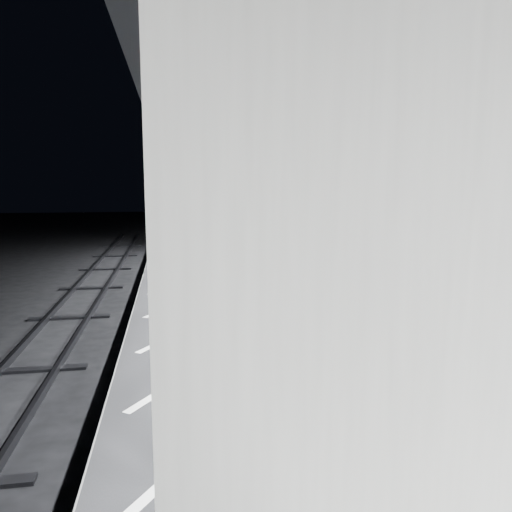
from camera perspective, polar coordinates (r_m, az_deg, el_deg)
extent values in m
plane|color=black|center=(7.66, 8.19, -21.45)|extent=(120.00, 120.00, 0.00)
cube|color=black|center=(7.42, 8.27, -18.10)|extent=(6.00, 50.00, 1.00)
cube|color=silver|center=(6.91, -12.16, -15.69)|extent=(1.00, 48.00, 0.01)
cube|color=silver|center=(8.26, 25.13, -12.20)|extent=(1.00, 48.00, 0.01)
cube|color=silver|center=(0.86, -2.94, 4.73)|extent=(0.10, 0.99, 0.99)
cube|color=silver|center=(4.47, -8.06, -7.29)|extent=(0.22, 0.22, 3.20)
cube|color=silver|center=(4.33, -8.53, 14.38)|extent=(0.40, 0.40, 0.12)
cube|color=silver|center=(4.85, -8.54, 7.70)|extent=(0.10, 0.99, 0.99)
cube|color=silver|center=(3.75, -8.18, 7.51)|extent=(0.10, 0.99, 0.99)
cube|color=silver|center=(8.39, -8.86, 0.08)|extent=(0.22, 0.22, 3.20)
cube|color=silver|center=(8.32, -9.12, 11.47)|extent=(0.40, 0.40, 0.12)
cube|color=gold|center=(8.71, -8.64, -9.20)|extent=(0.26, 0.26, 0.30)
cube|color=silver|center=(8.85, -9.08, 7.98)|extent=(0.10, 0.99, 0.99)
cube|color=silver|center=(7.75, -8.99, 7.93)|extent=(0.10, 0.99, 0.99)
cube|color=silver|center=(12.36, -9.14, 2.74)|extent=(0.22, 0.22, 3.20)
cube|color=silver|center=(12.31, -9.33, 10.45)|extent=(0.40, 0.40, 0.12)
cube|color=silver|center=(12.85, -9.29, 8.09)|extent=(0.10, 0.99, 0.99)
cube|color=silver|center=(11.75, -9.25, 8.07)|extent=(0.10, 0.99, 0.99)
cube|color=silver|center=(16.35, -9.29, 4.10)|extent=(0.22, 0.22, 3.20)
cube|color=silver|center=(16.31, -9.43, 9.93)|extent=(0.40, 0.40, 0.12)
cube|color=gold|center=(16.51, -9.17, -0.81)|extent=(0.26, 0.26, 0.30)
cube|color=silver|center=(16.85, -9.40, 8.14)|extent=(0.10, 0.99, 0.99)
cube|color=silver|center=(15.75, -9.37, 8.13)|extent=(0.10, 0.99, 0.99)
cube|color=silver|center=(20.34, -9.38, 4.93)|extent=(0.22, 0.22, 3.20)
cube|color=silver|center=(20.31, -9.49, 9.61)|extent=(0.40, 0.40, 0.12)
cube|color=silver|center=(20.85, -9.46, 8.18)|extent=(0.10, 0.99, 0.99)
cube|color=silver|center=(19.75, -9.45, 8.17)|extent=(0.10, 0.99, 0.99)
cube|color=silver|center=(24.33, -9.44, 5.49)|extent=(0.22, 0.22, 3.20)
cube|color=silver|center=(24.31, -9.53, 9.40)|extent=(0.40, 0.40, 0.12)
cube|color=gold|center=(24.44, -9.36, 2.17)|extent=(0.26, 0.26, 0.30)
cube|color=silver|center=(24.85, -9.51, 8.20)|extent=(0.10, 0.99, 0.99)
cube|color=silver|center=(23.75, -9.50, 8.20)|extent=(0.10, 0.99, 0.99)
cube|color=silver|center=(28.33, -9.48, 5.89)|extent=(0.22, 0.22, 3.20)
cube|color=silver|center=(28.31, -9.56, 9.25)|extent=(0.40, 0.40, 0.12)
cube|color=silver|center=(28.85, -9.54, 8.22)|extent=(0.10, 0.99, 0.99)
cube|color=silver|center=(27.75, -9.54, 8.21)|extent=(0.10, 0.99, 0.99)
cube|color=silver|center=(9.34, 16.50, 0.68)|extent=(0.22, 0.22, 3.20)
cube|color=silver|center=(9.27, 16.93, 10.89)|extent=(0.40, 0.40, 0.12)
cube|color=gold|center=(9.63, 16.14, -7.73)|extent=(0.26, 0.26, 0.30)
cube|color=silver|center=(9.76, 15.35, 7.82)|extent=(0.10, 0.99, 0.99)
cube|color=silver|center=(8.77, 18.40, 7.65)|extent=(0.10, 0.99, 0.99)
cube|color=silver|center=(13.02, 8.76, 3.03)|extent=(0.22, 0.22, 3.20)
cube|color=silver|center=(12.98, 8.93, 10.35)|extent=(0.40, 0.40, 0.12)
cube|color=silver|center=(13.49, 8.13, 8.12)|extent=(0.10, 0.99, 0.99)
cube|color=silver|center=(12.45, 9.69, 8.07)|extent=(0.10, 0.99, 0.99)
cube|color=silver|center=(16.85, 4.48, 4.32)|extent=(0.22, 0.22, 3.20)
cube|color=silver|center=(16.82, 4.54, 9.97)|extent=(0.40, 0.40, 0.12)
cube|color=gold|center=(17.01, 4.42, -0.46)|extent=(0.26, 0.26, 0.30)
cube|color=silver|center=(17.34, 4.07, 8.24)|extent=(0.10, 0.99, 0.99)
cube|color=silver|center=(16.28, 5.00, 8.22)|extent=(0.10, 0.99, 0.99)
cube|color=silver|center=(20.75, 1.78, 5.11)|extent=(0.22, 0.22, 3.20)
cube|color=silver|center=(20.72, 1.80, 9.70)|extent=(0.40, 0.40, 0.12)
cube|color=silver|center=(21.25, 1.50, 8.29)|extent=(0.10, 0.99, 0.99)
cube|color=silver|center=(20.17, 2.11, 8.28)|extent=(0.10, 0.99, 0.99)
cube|color=silver|center=(24.68, -0.07, 5.64)|extent=(0.22, 0.22, 3.20)
cube|color=silver|center=(24.65, -0.07, 9.50)|extent=(0.40, 0.40, 0.12)
cube|color=gold|center=(24.79, -0.07, 2.36)|extent=(0.26, 0.26, 0.30)
cube|color=silver|center=(25.19, -0.28, 8.32)|extent=(0.10, 0.99, 0.99)
cube|color=silver|center=(24.10, 0.15, 8.31)|extent=(0.10, 0.99, 0.99)
cube|color=silver|center=(28.62, -1.41, 6.03)|extent=(0.22, 0.22, 3.20)
cube|color=silver|center=(28.60, -1.42, 9.35)|extent=(0.40, 0.40, 0.12)
cube|color=silver|center=(29.14, -1.57, 8.33)|extent=(0.10, 0.99, 0.99)
cube|color=silver|center=(28.05, -1.25, 8.33)|extent=(0.10, 0.99, 0.99)
cube|color=silver|center=(6.33, -8.95, 13.55)|extent=(0.18, 48.00, 0.24)
cube|color=silver|center=(7.54, 23.89, 12.11)|extent=(0.18, 48.00, 0.24)
cube|color=silver|center=(4.82, 16.84, 14.93)|extent=(4.20, 0.14, 0.20)
cube|color=silver|center=(8.58, 4.65, 12.25)|extent=(4.20, 0.14, 0.20)
cube|color=silver|center=(12.49, 0.05, 11.08)|extent=(4.20, 0.14, 0.20)
cube|color=silver|center=(16.45, -2.34, 10.44)|extent=(4.20, 0.14, 0.20)
cube|color=silver|center=(20.42, -3.79, 10.04)|extent=(4.20, 0.14, 0.20)
cube|color=silver|center=(24.40, -4.77, 9.76)|extent=(4.20, 0.14, 0.20)
cube|color=silver|center=(28.39, -5.47, 9.57)|extent=(4.20, 0.14, 0.20)
cube|color=silver|center=(6.81, 9.19, 21.02)|extent=(0.16, 48.00, 0.20)
cube|color=#494C51|center=(6.45, -2.50, 18.38)|extent=(2.80, 49.00, 1.45)
cube|color=#494C51|center=(7.25, 19.33, 16.83)|extent=(2.80, 49.00, 1.45)
cube|color=silver|center=(2.46, 9.80, 15.21)|extent=(0.10, 1.35, 0.08)
cube|color=white|center=(2.45, 9.77, 14.05)|extent=(0.05, 1.25, 0.05)
cube|color=silver|center=(6.36, -2.45, 11.09)|extent=(0.10, 1.35, 0.08)
cube|color=white|center=(6.36, -2.45, 10.64)|extent=(0.05, 1.25, 0.05)
cube|color=silver|center=(10.34, -5.28, 10.04)|extent=(0.10, 1.35, 0.08)
cube|color=white|center=(10.34, -5.28, 9.76)|extent=(0.05, 1.25, 0.05)
cube|color=silver|center=(14.33, -6.53, 9.57)|extent=(0.10, 1.35, 0.08)
cube|color=white|center=(14.33, -6.53, 9.37)|extent=(0.05, 1.25, 0.05)
cube|color=silver|center=(18.32, -7.23, 9.30)|extent=(0.10, 1.35, 0.08)
cube|color=white|center=(18.32, -7.23, 9.14)|extent=(0.05, 1.25, 0.05)
cube|color=silver|center=(22.32, -7.69, 9.13)|extent=(0.10, 1.35, 0.08)
cube|color=white|center=(22.32, -7.68, 9.00)|extent=(0.05, 1.25, 0.05)
cube|color=silver|center=(26.32, -8.00, 9.00)|extent=(0.10, 1.35, 0.08)
cube|color=white|center=(26.32, -8.00, 8.90)|extent=(0.05, 1.25, 0.05)
cube|color=silver|center=(7.17, 19.01, 10.35)|extent=(0.10, 1.35, 0.08)
cube|color=white|center=(7.17, 18.99, 9.95)|extent=(0.05, 1.25, 0.05)
cube|color=silver|center=(10.85, 8.75, 9.90)|extent=(0.10, 1.35, 0.08)
cube|color=white|center=(10.85, 8.74, 9.64)|extent=(0.05, 1.25, 0.05)
cube|color=silver|center=(14.70, 3.78, 9.57)|extent=(0.10, 1.35, 0.08)
cube|color=white|center=(14.70, 3.78, 9.38)|extent=(0.05, 1.25, 0.05)
cube|color=silver|center=(18.62, 0.89, 9.35)|extent=(0.10, 1.35, 0.08)
cube|color=white|center=(18.62, 0.89, 9.20)|extent=(0.05, 1.25, 0.05)
cube|color=silver|center=(22.56, -0.99, 9.19)|extent=(0.10, 1.35, 0.08)
cube|color=white|center=(22.56, -0.99, 9.06)|extent=(0.05, 1.25, 0.05)
cube|color=silver|center=(26.52, -2.31, 9.07)|extent=(0.10, 1.35, 0.08)
cube|color=white|center=(26.52, -2.31, 8.97)|extent=(0.05, 1.25, 0.05)
cylinder|color=black|center=(7.21, -3.54, 10.13)|extent=(0.02, 0.02, 0.36)
cube|color=red|center=(7.21, -3.51, 7.31)|extent=(0.50, 0.03, 0.35)
cube|color=white|center=(7.21, -3.51, 7.31)|extent=(0.44, 0.04, 0.29)
cylinder|color=black|center=(24.53, -1.48, 8.94)|extent=(0.02, 0.02, 0.36)
cube|color=red|center=(24.53, -1.48, 8.11)|extent=(0.50, 0.03, 0.35)
cube|color=white|center=(24.53, -1.48, 8.11)|extent=(0.44, 0.05, 0.29)
cube|color=black|center=(32.63, 20.00, 4.15)|extent=(0.20, 0.20, 3.30)
sphere|color=silver|center=(27.51, 26.35, 6.36)|extent=(0.20, 0.20, 0.20)
sphere|color=silver|center=(32.57, 20.14, 6.90)|extent=(0.20, 0.20, 0.20)
cube|color=black|center=(8.01, 7.24, -11.92)|extent=(0.54, 0.22, 0.06)
cube|color=black|center=(7.95, 5.78, -10.64)|extent=(0.15, 0.09, 0.43)
cube|color=black|center=(7.95, 8.62, -10.70)|extent=(0.14, 0.08, 0.43)
cube|color=black|center=(7.83, 8.82, -7.89)|extent=(0.16, 0.09, 0.40)
cube|color=black|center=(9.41, 7.32, -8.80)|extent=(0.54, 0.22, 0.06)
cube|color=black|center=(9.36, 6.09, -7.70)|extent=(0.15, 0.09, 0.43)
cube|color=black|center=(9.35, 8.48, -7.75)|extent=(0.14, 0.08, 0.43)
cube|color=black|center=(9.25, 8.65, -5.34)|extent=(0.16, 0.09, 0.40)
cube|color=brown|center=(8.59, 6.09, -7.76)|extent=(0.50, 1.36, 0.03)
cube|color=brown|center=(8.59, 6.90, -7.78)|extent=(0.50, 1.36, 0.03)
cube|color=brown|center=(8.59, 7.70, -7.80)|extent=(0.50, 1.36, 0.03)
cube|color=brown|center=(8.59, 8.51, -7.81)|extent=(0.50, 1.36, 0.03)
cube|color=brown|center=(8.56, 8.96, -6.99)|extent=(0.46, 1.35, 0.09)
cube|color=brown|center=(8.53, 9.11, -6.22)|extent=(0.46, 1.35, 0.09)
cube|color=brown|center=(8.50, 9.25, -5.44)|extent=(0.46, 1.35, 0.09)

